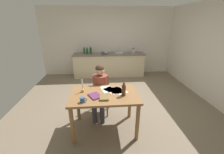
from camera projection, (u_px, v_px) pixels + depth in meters
name	position (u px, v px, depth m)	size (l,w,h in m)	color
ground_plane	(115.00, 105.00, 3.78)	(5.20, 5.20, 0.04)	#7A6B56
wall_back	(108.00, 42.00, 5.72)	(5.20, 0.12, 2.60)	silver
wall_right	(220.00, 54.00, 3.51)	(0.12, 5.20, 2.60)	silver
kitchen_counter	(109.00, 65.00, 5.69)	(2.75, 0.64, 0.90)	beige
dining_table	(105.00, 100.00, 2.70)	(1.25, 0.80, 0.79)	olive
chair_at_table	(101.00, 93.00, 3.36)	(0.45, 0.45, 0.87)	olive
person_seated	(100.00, 88.00, 3.15)	(0.38, 0.62, 1.19)	brown
coffee_mug	(83.00, 100.00, 2.37)	(0.12, 0.08, 0.09)	#33598C
candlestick	(83.00, 89.00, 2.71)	(0.06, 0.06, 0.25)	gold
book_magazine	(104.00, 97.00, 2.51)	(0.16, 0.23, 0.03)	brown
book_cookery	(95.00, 96.00, 2.57)	(0.19, 0.25, 0.02)	#622C55
paper_letter	(107.00, 89.00, 2.84)	(0.21, 0.30, 0.00)	white
paper_bill	(117.00, 90.00, 2.80)	(0.21, 0.30, 0.00)	white
paper_envelope	(116.00, 90.00, 2.80)	(0.21, 0.30, 0.00)	white
paper_receipt	(119.00, 91.00, 2.79)	(0.21, 0.30, 0.00)	white
paper_notice	(111.00, 90.00, 2.81)	(0.21, 0.30, 0.00)	white
wine_bottle_on_table	(124.00, 90.00, 2.57)	(0.08, 0.08, 0.25)	#593319
sink_unit	(119.00, 53.00, 5.56)	(0.36, 0.36, 0.24)	#B2B7BC
bottle_oil	(84.00, 51.00, 5.47)	(0.06, 0.06, 0.26)	#194C23
bottle_vinegar	(87.00, 51.00, 5.45)	(0.07, 0.07, 0.25)	#194C23
bottle_wine_red	(91.00, 51.00, 5.48)	(0.08, 0.08, 0.27)	#194C23
mixing_bowl	(106.00, 53.00, 5.46)	(0.20, 0.20, 0.09)	tan
stovetop_kettle	(133.00, 51.00, 5.57)	(0.18, 0.18, 0.22)	#B7BABF
wine_glass_near_sink	(110.00, 50.00, 5.64)	(0.07, 0.07, 0.15)	silver
wine_glass_by_kettle	(108.00, 50.00, 5.63)	(0.07, 0.07, 0.15)	silver
wine_glass_back_left	(105.00, 50.00, 5.62)	(0.07, 0.07, 0.15)	silver
teacup_on_counter	(103.00, 53.00, 5.35)	(0.12, 0.08, 0.11)	#33598C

